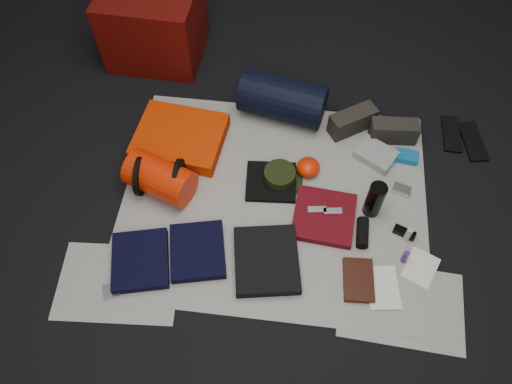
# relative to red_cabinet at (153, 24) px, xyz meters

# --- Properties ---
(floor) EXTENTS (4.50, 4.50, 0.02)m
(floor) POSITION_rel_red_cabinet_xyz_m (0.85, -1.02, -0.24)
(floor) COLOR black
(floor) RESTS_ON ground
(newspaper_mat) EXTENTS (1.60, 1.30, 0.01)m
(newspaper_mat) POSITION_rel_red_cabinet_xyz_m (0.85, -1.02, -0.23)
(newspaper_mat) COLOR #B3B0A5
(newspaper_mat) RESTS_ON floor
(newspaper_sheet_front_left) EXTENTS (0.61, 0.44, 0.00)m
(newspaper_sheet_front_left) POSITION_rel_red_cabinet_xyz_m (0.15, -1.57, -0.23)
(newspaper_sheet_front_left) COLOR #B3B0A5
(newspaper_sheet_front_left) RESTS_ON floor
(newspaper_sheet_front_right) EXTENTS (0.60, 0.43, 0.00)m
(newspaper_sheet_front_right) POSITION_rel_red_cabinet_xyz_m (1.50, -1.52, -0.23)
(newspaper_sheet_front_right) COLOR #B3B0A5
(newspaper_sheet_front_right) RESTS_ON floor
(red_cabinet) EXTENTS (0.58, 0.49, 0.47)m
(red_cabinet) POSITION_rel_red_cabinet_xyz_m (0.00, 0.00, 0.00)
(red_cabinet) COLOR #500905
(red_cabinet) RESTS_ON floor
(sleeping_pad) EXTENTS (0.52, 0.44, 0.09)m
(sleeping_pad) POSITION_rel_red_cabinet_xyz_m (0.28, -0.70, -0.18)
(sleeping_pad) COLOR red
(sleeping_pad) RESTS_ON newspaper_mat
(stuff_sack) EXTENTS (0.40, 0.31, 0.20)m
(stuff_sack) POSITION_rel_red_cabinet_xyz_m (0.25, -1.02, -0.13)
(stuff_sack) COLOR red
(stuff_sack) RESTS_ON newspaper_mat
(sack_strap_left) EXTENTS (0.02, 0.22, 0.22)m
(sack_strap_left) POSITION_rel_red_cabinet_xyz_m (0.15, -1.02, -0.12)
(sack_strap_left) COLOR black
(sack_strap_left) RESTS_ON newspaper_mat
(sack_strap_right) EXTENTS (0.02, 0.22, 0.22)m
(sack_strap_right) POSITION_rel_red_cabinet_xyz_m (0.35, -1.02, -0.12)
(sack_strap_right) COLOR black
(sack_strap_right) RESTS_ON newspaper_mat
(navy_duffel) EXTENTS (0.52, 0.34, 0.25)m
(navy_duffel) POSITION_rel_red_cabinet_xyz_m (0.83, -0.42, -0.10)
(navy_duffel) COLOR black
(navy_duffel) RESTS_ON newspaper_mat
(boonie_brim) EXTENTS (0.33, 0.33, 0.01)m
(boonie_brim) POSITION_rel_red_cabinet_xyz_m (0.86, -0.89, -0.22)
(boonie_brim) COLOR black
(boonie_brim) RESTS_ON newspaper_mat
(boonie_crown) EXTENTS (0.17, 0.17, 0.07)m
(boonie_crown) POSITION_rel_red_cabinet_xyz_m (0.86, -0.89, -0.18)
(boonie_crown) COLOR black
(boonie_crown) RESTS_ON boonie_brim
(hiking_boot_left) EXTENTS (0.28, 0.23, 0.14)m
(hiking_boot_left) POSITION_rel_red_cabinet_xyz_m (1.24, -0.49, -0.16)
(hiking_boot_left) COLOR #292620
(hiking_boot_left) RESTS_ON newspaper_mat
(hiking_boot_right) EXTENTS (0.27, 0.12, 0.13)m
(hiking_boot_right) POSITION_rel_red_cabinet_xyz_m (1.47, -0.53, -0.16)
(hiking_boot_right) COLOR #292620
(hiking_boot_right) RESTS_ON newspaper_mat
(flip_flop_left) EXTENTS (0.10, 0.26, 0.01)m
(flip_flop_left) POSITION_rel_red_cabinet_xyz_m (1.82, -0.46, -0.23)
(flip_flop_left) COLOR black
(flip_flop_left) RESTS_ON floor
(flip_flop_right) EXTENTS (0.15, 0.29, 0.02)m
(flip_flop_right) POSITION_rel_red_cabinet_xyz_m (1.94, -0.50, -0.23)
(flip_flop_right) COLOR black
(flip_flop_right) RESTS_ON floor
(trousers_navy_a) EXTENTS (0.34, 0.36, 0.05)m
(trousers_navy_a) POSITION_rel_red_cabinet_xyz_m (0.23, -1.46, -0.20)
(trousers_navy_a) COLOR black
(trousers_navy_a) RESTS_ON newspaper_mat
(trousers_navy_b) EXTENTS (0.33, 0.35, 0.05)m
(trousers_navy_b) POSITION_rel_red_cabinet_xyz_m (0.50, -1.37, -0.20)
(trousers_navy_b) COLOR black
(trousers_navy_b) RESTS_ON newspaper_mat
(trousers_charcoal) EXTENTS (0.37, 0.40, 0.06)m
(trousers_charcoal) POSITION_rel_red_cabinet_xyz_m (0.85, -1.38, -0.20)
(trousers_charcoal) COLOR black
(trousers_charcoal) RESTS_ON newspaper_mat
(black_tshirt) EXTENTS (0.28, 0.27, 0.03)m
(black_tshirt) POSITION_rel_red_cabinet_xyz_m (0.82, -0.92, -0.21)
(black_tshirt) COLOR black
(black_tshirt) RESTS_ON newspaper_mat
(red_shirt) EXTENTS (0.33, 0.33, 0.04)m
(red_shirt) POSITION_rel_red_cabinet_xyz_m (1.11, -1.10, -0.21)
(red_shirt) COLOR #570910
(red_shirt) RESTS_ON newspaper_mat
(orange_stuff_sack) EXTENTS (0.15, 0.15, 0.08)m
(orange_stuff_sack) POSITION_rel_red_cabinet_xyz_m (1.01, -0.82, -0.18)
(orange_stuff_sack) COLOR red
(orange_stuff_sack) RESTS_ON newspaper_mat
(first_aid_pouch) EXTENTS (0.26, 0.24, 0.05)m
(first_aid_pouch) POSITION_rel_red_cabinet_xyz_m (1.38, -0.68, -0.20)
(first_aid_pouch) COLOR gray
(first_aid_pouch) RESTS_ON newspaper_mat
(water_bottle) EXTENTS (0.12, 0.12, 0.22)m
(water_bottle) POSITION_rel_red_cabinet_xyz_m (1.36, -1.03, -0.12)
(water_bottle) COLOR black
(water_bottle) RESTS_ON newspaper_mat
(speaker) EXTENTS (0.07, 0.16, 0.06)m
(speaker) POSITION_rel_red_cabinet_xyz_m (1.31, -1.18, -0.20)
(speaker) COLOR black
(speaker) RESTS_ON newspaper_mat
(compact_camera) EXTENTS (0.10, 0.08, 0.04)m
(compact_camera) POSITION_rel_red_cabinet_xyz_m (1.52, -0.89, -0.21)
(compact_camera) COLOR silver
(compact_camera) RESTS_ON newspaper_mat
(cyan_case) EXTENTS (0.13, 0.09, 0.04)m
(cyan_case) POSITION_rel_red_cabinet_xyz_m (1.55, -0.67, -0.21)
(cyan_case) COLOR #105F9A
(cyan_case) RESTS_ON newspaper_mat
(toiletry_purple) EXTENTS (0.03, 0.03, 0.08)m
(toiletry_purple) POSITION_rel_red_cabinet_xyz_m (1.51, -1.29, -0.19)
(toiletry_purple) COLOR #482068
(toiletry_purple) RESTS_ON newspaper_mat
(toiletry_clear) EXTENTS (0.03, 0.03, 0.09)m
(toiletry_clear) POSITION_rel_red_cabinet_xyz_m (1.54, -1.17, -0.18)
(toiletry_clear) COLOR #9DA19D
(toiletry_clear) RESTS_ON newspaper_mat
(paperback_book) EXTENTS (0.15, 0.23, 0.03)m
(paperback_book) POSITION_rel_red_cabinet_xyz_m (1.30, -1.43, -0.21)
(paperback_book) COLOR black
(paperback_book) RESTS_ON newspaper_mat
(map_booklet) EXTENTS (0.18, 0.24, 0.01)m
(map_booklet) POSITION_rel_red_cabinet_xyz_m (1.41, -1.45, -0.22)
(map_booklet) COLOR silver
(map_booklet) RESTS_ON newspaper_mat
(map_printout) EXTENTS (0.20, 0.22, 0.01)m
(map_printout) POSITION_rel_red_cabinet_xyz_m (1.60, -1.32, -0.22)
(map_printout) COLOR silver
(map_printout) RESTS_ON newspaper_mat
(sunglasses) EXTENTS (0.12, 0.08, 0.03)m
(sunglasses) POSITION_rel_red_cabinet_xyz_m (1.52, -1.14, -0.21)
(sunglasses) COLOR black
(sunglasses) RESTS_ON newspaper_mat
(key_cluster) EXTENTS (0.10, 0.10, 0.01)m
(key_cluster) POSITION_rel_red_cabinet_xyz_m (0.13, -1.62, -0.22)
(key_cluster) COLOR silver
(key_cluster) RESTS_ON newspaper_mat
(tape_roll) EXTENTS (0.05, 0.05, 0.03)m
(tape_roll) POSITION_rel_red_cabinet_xyz_m (0.84, -0.89, -0.18)
(tape_roll) COLOR white
(tape_roll) RESTS_ON black_tshirt
(energy_bar_a) EXTENTS (0.10, 0.05, 0.01)m
(energy_bar_a) POSITION_rel_red_cabinet_xyz_m (1.07, -1.08, -0.18)
(energy_bar_a) COLOR silver
(energy_bar_a) RESTS_ON red_shirt
(energy_bar_b) EXTENTS (0.10, 0.05, 0.01)m
(energy_bar_b) POSITION_rel_red_cabinet_xyz_m (1.15, -1.08, -0.18)
(energy_bar_b) COLOR silver
(energy_bar_b) RESTS_ON red_shirt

